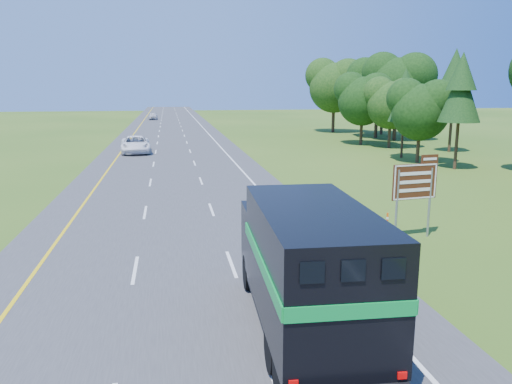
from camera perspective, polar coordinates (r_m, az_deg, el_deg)
road at (r=57.71m, az=-9.50°, el=4.94°), size 15.00×260.00×0.04m
lane_markings at (r=57.71m, az=-9.51°, el=4.96°), size 11.15×260.00×0.01m
tree_wall_right at (r=45.72m, az=25.74°, el=9.71°), size 16.00×100.00×12.00m
horse_truck at (r=13.62m, az=5.74°, el=-8.37°), size 3.02×8.68×3.80m
white_suv at (r=54.33m, az=-13.61°, el=5.31°), size 3.35×6.53×1.76m
far_car at (r=111.47m, az=-11.69°, el=8.50°), size 1.87×4.52×1.53m
exit_sign at (r=23.52m, az=17.76°, el=0.79°), size 2.25×0.36×3.83m
delineator at (r=23.96m, az=14.75°, el=-3.51°), size 0.09×0.05×1.10m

